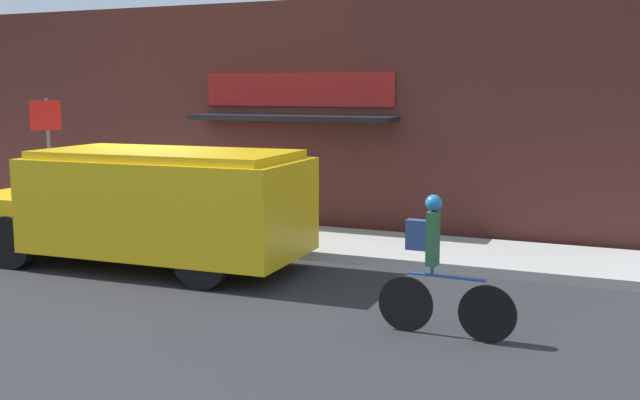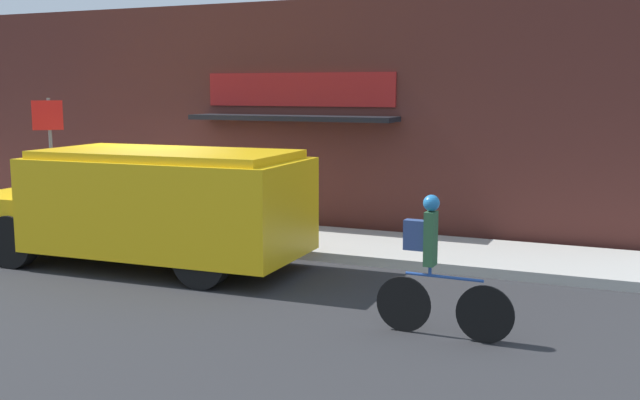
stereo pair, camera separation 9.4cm
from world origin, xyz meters
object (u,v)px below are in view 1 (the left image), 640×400
object	(u,v)px
stop_sign_post	(48,140)
cyclist	(437,270)
trash_bin	(183,205)
school_bus	(149,205)

from	to	relation	value
stop_sign_post	cyclist	bearing A→B (deg)	-20.70
stop_sign_post	trash_bin	distance (m)	3.09
stop_sign_post	trash_bin	size ratio (longest dim) A/B	2.92
cyclist	trash_bin	distance (m)	7.56
trash_bin	stop_sign_post	bearing A→B (deg)	-163.80
school_bus	stop_sign_post	xyz separation A→B (m)	(-3.75, 1.82, 0.85)
cyclist	school_bus	bearing A→B (deg)	164.89
school_bus	trash_bin	bearing A→B (deg)	110.16
trash_bin	cyclist	bearing A→B (deg)	-33.59
school_bus	cyclist	xyz separation A→B (m)	(5.24, -1.58, -0.24)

